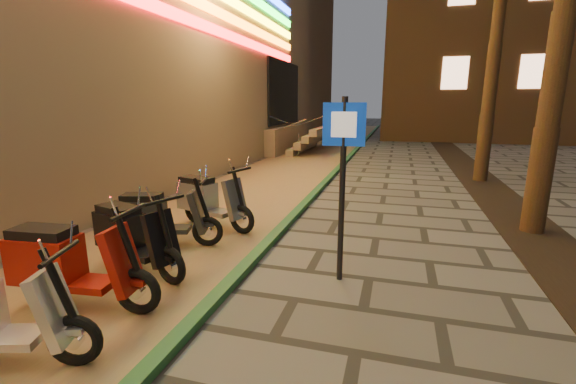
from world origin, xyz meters
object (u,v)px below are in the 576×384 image
(pedestrian_sign, at_px, (343,165))
(scooter_7, at_px, (67,264))
(scooter_9, at_px, (159,217))
(scooter_8, at_px, (131,236))
(scooter_10, at_px, (208,199))

(pedestrian_sign, xyz_separation_m, scooter_7, (-2.90, -1.60, -1.02))
(pedestrian_sign, height_order, scooter_9, pedestrian_sign)
(scooter_8, relative_size, scooter_9, 1.02)
(scooter_9, distance_m, scooter_10, 1.22)
(scooter_9, height_order, scooter_10, scooter_10)
(scooter_7, height_order, scooter_9, scooter_7)
(pedestrian_sign, height_order, scooter_10, pedestrian_sign)
(scooter_7, xyz_separation_m, scooter_10, (0.11, 3.20, -0.01))
(pedestrian_sign, bearing_deg, scooter_7, -152.31)
(scooter_8, distance_m, scooter_10, 2.12)
(pedestrian_sign, bearing_deg, scooter_9, 171.13)
(scooter_7, height_order, scooter_8, scooter_7)
(scooter_8, bearing_deg, scooter_9, 118.70)
(pedestrian_sign, relative_size, scooter_8, 1.44)
(pedestrian_sign, distance_m, scooter_9, 3.26)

